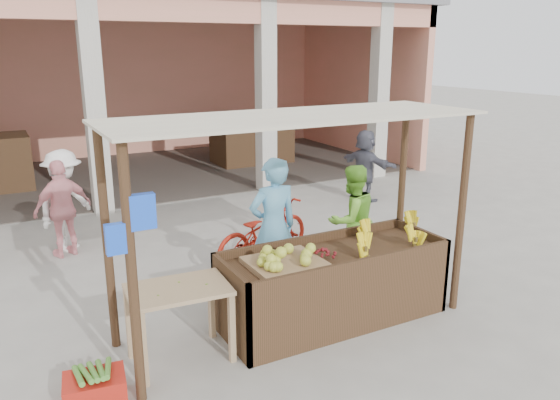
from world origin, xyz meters
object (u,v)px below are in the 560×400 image
side_table (179,300)px  fruit_stall (333,287)px  vendor_green (352,217)px  red_crate (95,390)px  vendor_blue (273,223)px  motorcycle (263,231)px

side_table → fruit_stall: bearing=3.8°
side_table → vendor_green: (2.79, 1.02, 0.16)m
side_table → red_crate: (-0.90, -0.33, -0.52)m
red_crate → vendor_green: size_ratio=0.32×
vendor_blue → vendor_green: (1.25, 0.08, -0.14)m
vendor_green → side_table: bearing=16.1°
side_table → motorcycle: bearing=49.8°
side_table → vendor_blue: 1.83m
red_crate → side_table: bearing=28.4°
red_crate → vendor_blue: bearing=35.6°
side_table → vendor_green: bearing=24.0°
red_crate → vendor_blue: 2.87m
vendor_blue → vendor_green: bearing=-175.5°
fruit_stall → motorcycle: bearing=88.1°
fruit_stall → side_table: 1.84m
fruit_stall → red_crate: fruit_stall is taller
side_table → vendor_blue: bearing=35.4°
fruit_stall → side_table: fruit_stall is taller
vendor_blue → vendor_green: 1.26m
red_crate → vendor_green: (3.69, 1.35, 0.67)m
fruit_stall → vendor_green: 1.47m
vendor_green → motorcycle: (-0.90, 0.92, -0.33)m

